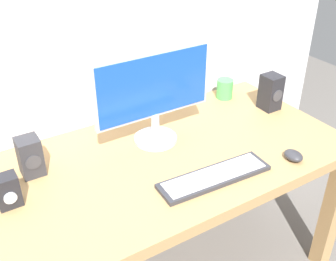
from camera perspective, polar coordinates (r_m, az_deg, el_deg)
desk at (r=1.76m, az=-0.18°, el=-6.05°), size 1.54×0.79×0.73m
monitor at (r=1.70m, az=-1.99°, el=5.30°), size 0.53×0.19×0.40m
keyboard_primary at (r=1.59m, az=6.46°, el=-6.37°), size 0.46×0.15×0.02m
mouse at (r=1.75m, az=17.01°, el=-3.34°), size 0.07×0.09×0.04m
speaker_right at (r=2.09m, az=14.05°, el=5.18°), size 0.09×0.10×0.18m
speaker_left at (r=1.65m, az=-18.59°, el=-3.44°), size 0.08×0.09×0.16m
audio_controller at (r=1.53m, az=-21.37°, el=-7.84°), size 0.08×0.08×0.12m
coffee_mug at (r=2.17m, az=7.88°, el=5.74°), size 0.08×0.08×0.10m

